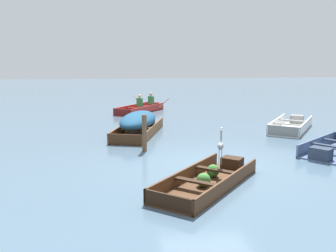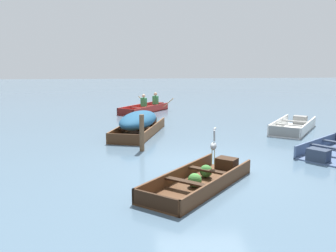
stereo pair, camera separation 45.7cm
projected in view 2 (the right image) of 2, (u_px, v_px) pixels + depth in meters
name	position (u px, v px, depth m)	size (l,w,h in m)	color
ground_plane	(206.00, 167.00, 9.59)	(80.00, 80.00, 0.00)	slate
dinghy_dark_varnish_foreground	(201.00, 180.00, 8.23)	(2.86, 3.17, 0.34)	#4C2D19
skiff_white_near_moored	(294.00, 127.00, 14.39)	(2.68, 3.14, 0.39)	white
skiff_wooden_brown_mid_moored	(139.00, 122.00, 13.58)	(2.12, 3.70, 0.82)	brown
skiff_slate_blue_far_moored	(334.00, 151.00, 10.67)	(2.84, 2.62, 0.37)	#475B7F
rowboat_red_with_crew	(146.00, 108.00, 19.30)	(2.89, 3.14, 0.91)	#AD2D28
heron_on_dinghy	(214.00, 145.00, 8.51)	(0.24, 0.45, 0.84)	olive
mooring_post	(142.00, 133.00, 11.12)	(0.14, 0.14, 1.10)	brown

